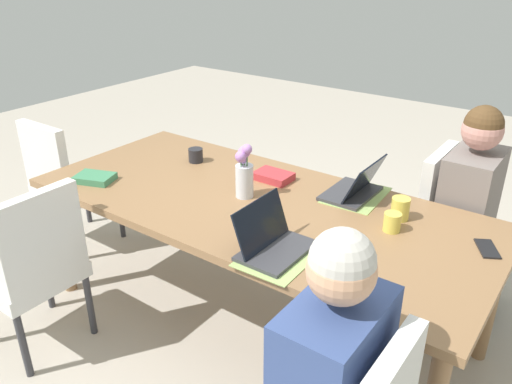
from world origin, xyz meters
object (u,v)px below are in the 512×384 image
object	(u,v)px
person_far_left_near	(463,227)
coffee_mug_near_left	(196,155)
chair_far_left_near	(452,223)
phone_black	(487,249)
coffee_mug_near_right	(392,222)
book_blue_cover	(95,178)
laptop_near_left_mid	(272,242)
dining_table	(256,213)
chair_near_right_near	(33,263)
flower_vase	(244,172)
coffee_mug_centre_left	(400,209)
laptop_far_left_near	(355,189)
chair_head_left_left_far	(65,179)
book_red_cover	(273,176)

from	to	relation	value
person_far_left_near	coffee_mug_near_left	bearing A→B (deg)	-159.93
chair_far_left_near	phone_black	world-z (taller)	chair_far_left_near
coffee_mug_near_left	coffee_mug_near_right	world-z (taller)	coffee_mug_near_right
book_blue_cover	phone_black	xyz separation A→B (m)	(1.90, 0.51, -0.01)
laptop_near_left_mid	book_blue_cover	size ratio (longest dim) A/B	1.60
dining_table	person_far_left_near	distance (m)	1.13
chair_near_right_near	person_far_left_near	bearing A→B (deg)	43.92
person_far_left_near	chair_near_right_near	bearing A→B (deg)	-136.08
dining_table	flower_vase	world-z (taller)	flower_vase
flower_vase	phone_black	bearing A→B (deg)	9.45
coffee_mug_centre_left	laptop_near_left_mid	bearing A→B (deg)	-118.73
laptop_near_left_mid	phone_black	size ratio (longest dim) A/B	2.13
chair_far_left_near	laptop_far_left_near	bearing A→B (deg)	-129.85
chair_near_right_near	laptop_far_left_near	distance (m)	1.62
laptop_far_left_near	phone_black	size ratio (longest dim) A/B	2.13
coffee_mug_near_right	book_blue_cover	distance (m)	1.57
dining_table	chair_far_left_near	distance (m)	1.12
laptop_near_left_mid	coffee_mug_near_right	size ratio (longest dim) A/B	3.72
coffee_mug_near_right	phone_black	distance (m)	0.40
laptop_near_left_mid	person_far_left_near	bearing A→B (deg)	65.00
flower_vase	laptop_near_left_mid	distance (m)	0.55
coffee_mug_centre_left	phone_black	distance (m)	0.41
chair_far_left_near	flower_vase	distance (m)	1.22
chair_far_left_near	coffee_mug_centre_left	xyz separation A→B (m)	(-0.11, -0.56, 0.29)
laptop_far_left_near	book_blue_cover	distance (m)	1.39
chair_head_left_left_far	laptop_far_left_near	world-z (taller)	laptop_far_left_near
chair_near_right_near	laptop_far_left_near	world-z (taller)	laptop_far_left_near
dining_table	coffee_mug_centre_left	xyz separation A→B (m)	(0.65, 0.24, 0.12)
dining_table	chair_head_left_left_far	world-z (taller)	chair_head_left_left_far
person_far_left_near	laptop_near_left_mid	size ratio (longest dim) A/B	3.73
person_far_left_near	coffee_mug_centre_left	distance (m)	0.60
laptop_far_left_near	book_blue_cover	world-z (taller)	laptop_far_left_near
person_far_left_near	phone_black	xyz separation A→B (m)	(0.22, -0.55, 0.21)
dining_table	chair_near_right_near	size ratio (longest dim) A/B	2.59
chair_far_left_near	chair_head_left_left_far	distance (m)	2.43
phone_black	coffee_mug_near_right	bearing A→B (deg)	72.95
chair_near_right_near	coffee_mug_near_right	distance (m)	1.71
coffee_mug_centre_left	dining_table	bearing A→B (deg)	-159.68
dining_table	coffee_mug_near_right	size ratio (longest dim) A/B	27.06
chair_head_left_left_far	phone_black	size ratio (longest dim) A/B	6.00
person_far_left_near	coffee_mug_near_right	size ratio (longest dim) A/B	13.89
dining_table	laptop_far_left_near	size ratio (longest dim) A/B	7.28
dining_table	chair_near_right_near	bearing A→B (deg)	-133.77
dining_table	laptop_near_left_mid	size ratio (longest dim) A/B	7.28
coffee_mug_centre_left	book_red_cover	world-z (taller)	coffee_mug_centre_left
chair_near_right_near	coffee_mug_near_left	bearing A→B (deg)	80.98
book_blue_cover	person_far_left_near	bearing A→B (deg)	11.67
chair_far_left_near	coffee_mug_near_right	size ratio (longest dim) A/B	10.46
coffee_mug_near_right	coffee_mug_near_left	bearing A→B (deg)	175.20
person_far_left_near	flower_vase	world-z (taller)	person_far_left_near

